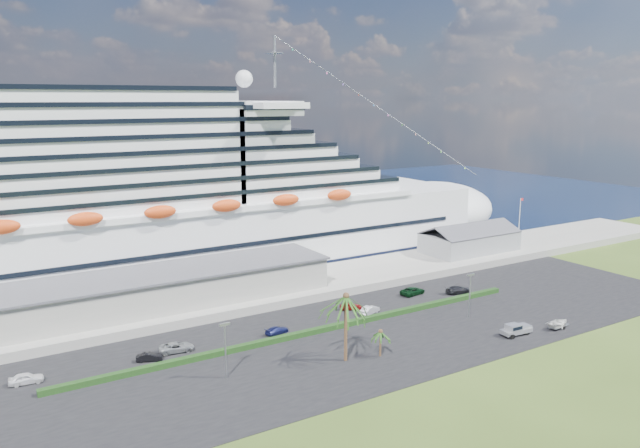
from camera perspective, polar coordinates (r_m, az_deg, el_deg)
ground at (r=100.64m, az=8.48°, el=-11.86°), size 420.00×420.00×0.00m
asphalt_lot at (r=108.57m, az=4.68°, el=-9.96°), size 140.00×38.00×0.12m
wharf at (r=131.39m, az=-2.87°, el=-5.71°), size 240.00×20.00×1.80m
water at (r=212.71m, az=-14.69°, el=0.31°), size 420.00×160.00×0.02m
cruise_ship at (r=141.46m, az=-15.37°, el=1.70°), size 191.00×38.00×54.00m
terminal_building at (r=120.68m, az=-13.38°, el=-5.54°), size 61.00×15.00×6.30m
port_shed at (r=161.25m, az=13.51°, el=-1.51°), size 24.00×12.31×7.37m
flagpole at (r=173.58m, az=17.78°, el=0.47°), size 1.08×0.16×12.00m
hedge at (r=108.07m, az=-0.38°, el=-9.73°), size 88.00×1.10×0.90m
lamp_post_left at (r=91.20m, az=-8.66°, el=-10.75°), size 1.60×0.35×8.27m
lamp_post_right at (r=117.22m, az=13.55°, el=-5.89°), size 1.60×0.35×8.27m
palm_tall at (r=94.62m, az=2.39°, el=-7.30°), size 8.82×8.82×11.13m
palm_short at (r=98.41m, az=5.56°, el=-10.03°), size 3.53×3.53×4.56m
parked_car_0 at (r=99.29m, az=-25.28°, el=-12.65°), size 4.78×2.35×1.57m
parked_car_1 at (r=100.79m, az=-15.34°, el=-11.64°), size 4.20×2.65×1.31m
parked_car_2 at (r=103.10m, az=-12.98°, el=-10.92°), size 5.79×3.35×1.52m
parked_car_3 at (r=108.05m, az=-3.96°, el=-9.66°), size 4.59×2.48×1.26m
parked_car_4 at (r=119.55m, az=2.84°, el=-7.50°), size 4.53×3.11×1.43m
parked_car_5 at (r=117.51m, az=4.56°, el=-7.84°), size 4.91×3.12×1.53m
parked_car_6 at (r=129.65m, az=8.48°, el=-6.06°), size 5.92×3.29×1.57m
parked_car_7 at (r=132.12m, az=12.52°, el=-5.88°), size 5.66×3.02×1.56m
pickup_truck at (r=112.08m, az=17.47°, el=-9.13°), size 5.85×2.52×2.02m
boat_trailer at (r=117.64m, az=21.01°, el=-8.44°), size 5.47×3.82×1.54m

